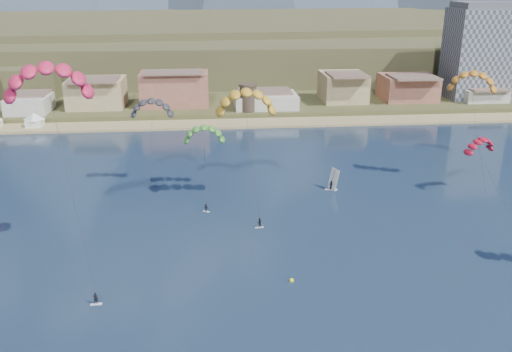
# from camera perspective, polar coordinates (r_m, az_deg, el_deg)

# --- Properties ---
(ground) EXTENTS (2400.00, 2400.00, 0.00)m
(ground) POSITION_cam_1_polar(r_m,az_deg,el_deg) (70.36, 2.48, -16.72)
(ground) COLOR #0D1B32
(ground) RESTS_ON ground
(beach) EXTENTS (2200.00, 12.00, 0.90)m
(beach) POSITION_cam_1_polar(r_m,az_deg,el_deg) (167.39, -2.32, 5.45)
(beach) COLOR tan
(beach) RESTS_ON ground
(land) EXTENTS (2200.00, 900.00, 4.00)m
(land) POSITION_cam_1_polar(r_m,az_deg,el_deg) (617.40, -4.64, 15.94)
(land) COLOR brown
(land) RESTS_ON ground
(foothills) EXTENTS (940.00, 210.00, 18.00)m
(foothills) POSITION_cam_1_polar(r_m,az_deg,el_deg) (291.84, 0.82, 13.43)
(foothills) COLOR brown
(foothills) RESTS_ON ground
(town) EXTENTS (400.00, 24.00, 12.00)m
(town) POSITION_cam_1_polar(r_m,az_deg,el_deg) (183.93, -15.31, 8.56)
(town) COLOR silver
(town) RESTS_ON ground
(apartment_tower) EXTENTS (20.00, 16.00, 32.00)m
(apartment_tower) POSITION_cam_1_polar(r_m,az_deg,el_deg) (207.52, 21.95, 11.82)
(apartment_tower) COLOR gray
(apartment_tower) RESTS_ON ground
(watchtower) EXTENTS (5.82, 5.82, 8.60)m
(watchtower) POSITION_cam_1_polar(r_m,az_deg,el_deg) (174.09, -0.83, 8.10)
(watchtower) COLOR #47382D
(watchtower) RESTS_ON ground
(kitesurfer_red) EXTENTS (13.40, 16.22, 32.93)m
(kitesurfer_red) POSITION_cam_1_polar(r_m,az_deg,el_deg) (82.18, -20.72, 9.72)
(kitesurfer_red) COLOR silver
(kitesurfer_red) RESTS_ON ground
(kitesurfer_yellow) EXTENTS (11.87, 14.06, 24.51)m
(kitesurfer_yellow) POSITION_cam_1_polar(r_m,az_deg,el_deg) (102.19, -1.04, 8.05)
(kitesurfer_yellow) COLOR silver
(kitesurfer_yellow) RESTS_ON ground
(kitesurfer_green) EXTENTS (8.99, 14.99, 16.79)m
(kitesurfer_green) POSITION_cam_1_polar(r_m,az_deg,el_deg) (113.06, -5.37, 4.58)
(kitesurfer_green) COLOR silver
(kitesurfer_green) RESTS_ON ground
(distant_kite_dark) EXTENTS (9.13, 5.83, 20.56)m
(distant_kite_dark) POSITION_cam_1_polar(r_m,az_deg,el_deg) (113.72, -10.72, 7.24)
(distant_kite_dark) COLOR #262626
(distant_kite_dark) RESTS_ON ground
(distant_kite_orange) EXTENTS (10.76, 7.92, 25.45)m
(distant_kite_orange) POSITION_cam_1_polar(r_m,az_deg,el_deg) (122.09, 21.46, 9.40)
(distant_kite_orange) COLOR #262626
(distant_kite_orange) RESTS_ON ground
(distant_kite_red) EXTENTS (7.99, 6.79, 13.84)m
(distant_kite_red) POSITION_cam_1_polar(r_m,az_deg,el_deg) (119.00, 22.11, 3.21)
(distant_kite_red) COLOR #262626
(distant_kite_red) RESTS_ON ground
(windsurfer) EXTENTS (2.65, 2.92, 4.54)m
(windsurfer) POSITION_cam_1_polar(r_m,az_deg,el_deg) (116.02, 7.85, -0.74)
(windsurfer) COLOR silver
(windsurfer) RESTS_ON ground
(buoy) EXTENTS (0.70, 0.70, 0.70)m
(buoy) POSITION_cam_1_polar(r_m,az_deg,el_deg) (82.33, 3.69, -10.68)
(buoy) COLOR yellow
(buoy) RESTS_ON ground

